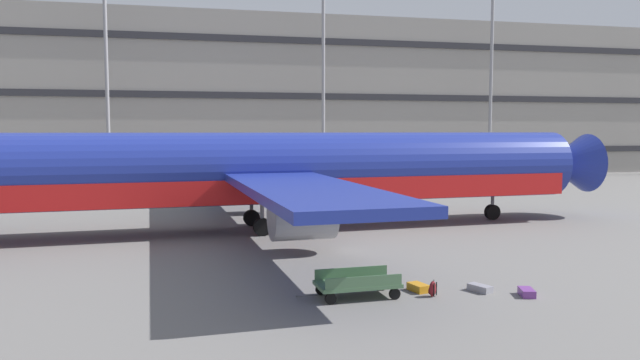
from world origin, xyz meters
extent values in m
plane|color=slate|center=(0.00, 0.00, 0.00)|extent=(600.00, 600.00, 0.00)
cube|color=gray|center=(0.00, 42.17, 9.13)|extent=(177.48, 17.87, 18.26)
cube|color=#2D2D33|center=(0.00, 33.14, 3.04)|extent=(175.71, 0.24, 0.70)
cube|color=#2D2D33|center=(0.00, 33.14, 9.13)|extent=(175.71, 0.24, 0.70)
cube|color=#2D2D33|center=(0.00, 33.14, 15.22)|extent=(175.71, 0.24, 0.70)
cylinder|color=navy|center=(1.25, -0.93, 3.28)|extent=(33.85, 5.82, 3.78)
cube|color=red|center=(1.25, -0.93, 2.24)|extent=(32.50, 5.66, 1.21)
cone|color=navy|center=(19.10, 0.15, 3.28)|extent=(3.24, 3.77, 3.59)
cube|color=navy|center=(-0.29, 7.96, 3.00)|extent=(5.25, 14.39, 0.36)
cube|color=navy|center=(0.80, -9.94, 3.00)|extent=(5.25, 14.39, 0.36)
cylinder|color=#9E9EA3|center=(0.37, 5.44, 1.66)|extent=(2.82, 2.24, 2.08)
cylinder|color=#9E9EA3|center=(1.15, -7.37, 1.66)|extent=(2.82, 2.24, 2.08)
cylinder|color=black|center=(14.03, -0.15, 0.45)|extent=(0.92, 0.40, 0.90)
cylinder|color=slate|center=(14.03, -0.15, 1.14)|extent=(0.20, 0.20, 1.39)
cylinder|color=black|center=(-0.19, 0.59, 0.45)|extent=(0.92, 0.40, 0.90)
cylinder|color=slate|center=(-0.19, 0.59, 1.14)|extent=(0.20, 0.20, 1.39)
cylinder|color=black|center=(0.01, -2.62, 0.45)|extent=(0.92, 0.40, 0.90)
cylinder|color=slate|center=(0.01, -2.62, 1.14)|extent=(0.20, 0.20, 1.39)
cylinder|color=gray|center=(-11.11, 29.16, 9.30)|extent=(0.36, 0.36, 18.59)
cylinder|color=gray|center=(10.45, 29.16, 10.79)|extent=(0.36, 0.36, 21.57)
cylinder|color=gray|center=(29.74, 29.16, 10.31)|extent=(0.36, 0.36, 20.62)
cube|color=#72388C|center=(6.90, -15.31, 0.12)|extent=(0.60, 0.81, 0.23)
cube|color=black|center=(7.01, -14.94, 0.12)|extent=(0.20, 0.09, 0.02)
cube|color=gray|center=(5.69, -14.50, 0.11)|extent=(0.66, 0.87, 0.22)
cube|color=black|center=(5.52, -14.13, 0.11)|extent=(0.18, 0.10, 0.02)
cube|color=orange|center=(3.73, -14.03, 0.12)|extent=(0.60, 0.81, 0.25)
cube|color=black|center=(3.64, -13.65, 0.12)|extent=(0.22, 0.08, 0.02)
ellipsoid|color=maroon|center=(3.94, -14.72, 0.25)|extent=(0.36, 0.35, 0.50)
ellipsoid|color=maroon|center=(3.88, -14.65, 0.18)|extent=(0.22, 0.21, 0.23)
torus|color=black|center=(3.96, -14.74, 0.51)|extent=(0.07, 0.06, 0.08)
cube|color=black|center=(3.93, -14.84, 0.25)|extent=(0.04, 0.04, 0.43)
cube|color=black|center=(4.06, -14.73, 0.25)|extent=(0.04, 0.04, 0.43)
cube|color=#4C724C|center=(1.58, -14.26, 0.42)|extent=(2.66, 1.42, 0.12)
cylinder|color=#4C4C51|center=(-0.06, -14.34, 0.18)|extent=(0.70, 0.08, 0.05)
cube|color=#4C724C|center=(1.61, -14.88, 0.62)|extent=(2.47, 0.16, 0.40)
cube|color=#4C724C|center=(1.56, -13.64, 0.62)|extent=(2.47, 0.16, 0.40)
cylinder|color=black|center=(0.57, -14.86, 0.18)|extent=(0.36, 0.12, 0.36)
cylinder|color=black|center=(0.52, -13.76, 0.18)|extent=(0.36, 0.12, 0.36)
cylinder|color=black|center=(2.65, -14.76, 0.18)|extent=(0.36, 0.12, 0.36)
cylinder|color=black|center=(2.60, -13.66, 0.18)|extent=(0.36, 0.12, 0.36)
camera|label=1|loc=(-3.58, -31.90, 5.24)|focal=33.21mm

